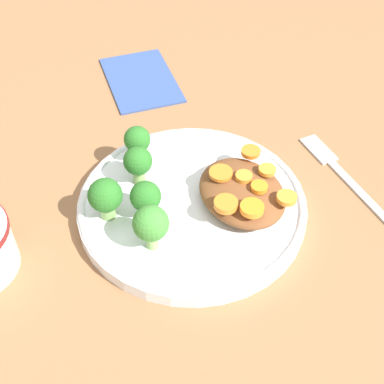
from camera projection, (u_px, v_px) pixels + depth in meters
name	position (u px, v px, depth m)	size (l,w,h in m)	color
ground_plane	(192.00, 211.00, 0.62)	(4.00, 4.00, 0.00)	#8C603D
plate	(192.00, 204.00, 0.61)	(0.26, 0.26, 0.02)	white
stew_mound	(242.00, 192.00, 0.60)	(0.11, 0.09, 0.03)	brown
broccoli_floret_0	(146.00, 199.00, 0.57)	(0.03, 0.03, 0.05)	#7FA85B
broccoli_floret_1	(138.00, 162.00, 0.61)	(0.03, 0.03, 0.05)	#759E51
broccoli_floret_2	(151.00, 225.00, 0.54)	(0.04, 0.04, 0.06)	#7FA85B
broccoli_floret_3	(105.00, 197.00, 0.57)	(0.04, 0.04, 0.05)	#7FA85B
broccoli_floret_4	(137.00, 141.00, 0.64)	(0.03, 0.03, 0.05)	#759E51
carrot_slice_0	(259.00, 187.00, 0.58)	(0.02, 0.02, 0.01)	orange
carrot_slice_1	(244.00, 177.00, 0.59)	(0.02, 0.02, 0.01)	orange
carrot_slice_2	(219.00, 171.00, 0.60)	(0.03, 0.03, 0.00)	orange
carrot_slice_3	(226.00, 204.00, 0.56)	(0.03, 0.03, 0.01)	orange
carrot_slice_4	(252.00, 208.00, 0.56)	(0.03, 0.03, 0.01)	orange
carrot_slice_5	(267.00, 170.00, 0.60)	(0.02, 0.02, 0.01)	orange
carrot_slice_6	(251.00, 152.00, 0.62)	(0.02, 0.02, 0.01)	orange
carrot_slice_7	(287.00, 198.00, 0.57)	(0.02, 0.02, 0.01)	orange
fork	(339.00, 170.00, 0.67)	(0.18, 0.02, 0.01)	#B4B4B4
napkin	(141.00, 79.00, 0.81)	(0.16, 0.11, 0.01)	#334C8C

